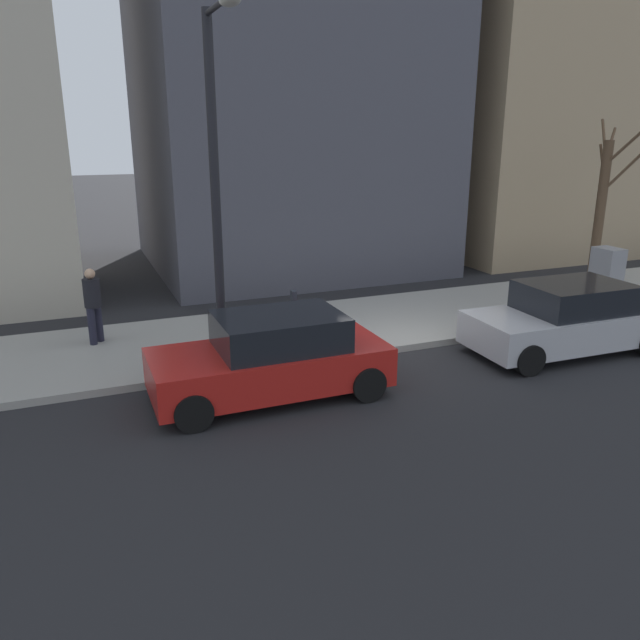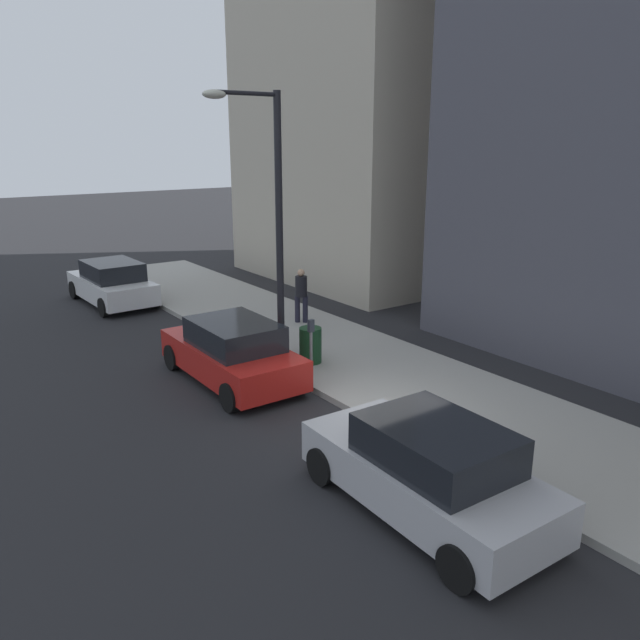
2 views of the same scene
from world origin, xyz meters
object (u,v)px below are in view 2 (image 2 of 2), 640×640
at_px(parking_meter, 311,341).
at_px(trash_bin, 310,345).
at_px(parked_car_silver, 428,470).
at_px(streetlamp, 269,206).
at_px(parked_car_red, 232,352).
at_px(pedestrian_near_meter, 301,292).
at_px(office_tower_right, 389,47).
at_px(parked_car_white, 112,283).

bearing_deg(parking_meter, trash_bin, 56.40).
bearing_deg(parked_car_silver, streetlamp, 79.06).
bearing_deg(streetlamp, trash_bin, -52.76).
distance_m(parked_car_red, streetlamp, 3.61).
bearing_deg(pedestrian_near_meter, parked_car_silver, -73.30).
bearing_deg(parked_car_red, streetlamp, 19.89).
xyz_separation_m(trash_bin, office_tower_right, (9.35, 7.95, 8.47)).
height_order(parked_car_white, pedestrian_near_meter, pedestrian_near_meter).
distance_m(parked_car_silver, pedestrian_near_meter, 10.21).
height_order(parked_car_white, trash_bin, parked_car_white).
bearing_deg(pedestrian_near_meter, trash_bin, -80.54).
distance_m(parked_car_silver, parking_meter, 5.86).
xyz_separation_m(parked_car_red, streetlamp, (1.41, 0.51, 3.28)).
bearing_deg(parked_car_silver, parking_meter, 74.33).
bearing_deg(parking_meter, parked_car_white, 98.78).
height_order(parked_car_red, streetlamp, streetlamp).
height_order(parked_car_silver, office_tower_right, office_tower_right).
height_order(parking_meter, office_tower_right, office_tower_right).
bearing_deg(trash_bin, parked_car_red, 171.44).
xyz_separation_m(parked_car_red, parked_car_white, (0.04, 8.96, 0.00)).
relative_size(parking_meter, streetlamp, 0.21).
bearing_deg(office_tower_right, pedestrian_near_meter, -147.27).
xyz_separation_m(parked_car_red, parking_meter, (1.58, -0.98, 0.24)).
bearing_deg(trash_bin, office_tower_right, 40.38).
relative_size(parking_meter, pedestrian_near_meter, 0.81).
xyz_separation_m(parked_car_red, pedestrian_near_meter, (3.85, 2.80, 0.35)).
relative_size(streetlamp, office_tower_right, 0.36).
height_order(parked_car_red, parking_meter, parked_car_red).
bearing_deg(office_tower_right, streetlamp, -144.38).
height_order(parked_car_silver, parked_car_white, same).
distance_m(parked_car_white, trash_bin, 9.48).
bearing_deg(parking_meter, parked_car_silver, -107.15).
xyz_separation_m(streetlamp, office_tower_right, (9.97, 7.14, 5.05)).
xyz_separation_m(trash_bin, pedestrian_near_meter, (1.82, 3.11, 0.49)).
xyz_separation_m(parked_car_silver, parking_meter, (1.73, 5.60, 0.24)).
bearing_deg(parking_meter, pedestrian_near_meter, 59.10).
height_order(parked_car_red, office_tower_right, office_tower_right).
bearing_deg(parking_meter, streetlamp, 96.41).
xyz_separation_m(parking_meter, pedestrian_near_meter, (2.27, 3.79, 0.11)).
height_order(streetlamp, pedestrian_near_meter, streetlamp).
relative_size(parked_car_white, streetlamp, 0.66).
xyz_separation_m(pedestrian_near_meter, office_tower_right, (7.53, 4.84, 7.98)).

